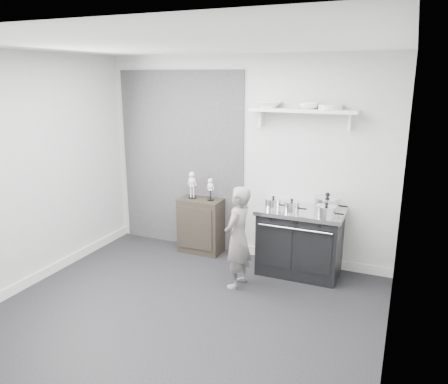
{
  "coord_description": "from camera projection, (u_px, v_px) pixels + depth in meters",
  "views": [
    {
      "loc": [
        2.02,
        -3.6,
        2.43
      ],
      "look_at": [
        0.07,
        0.95,
        1.1
      ],
      "focal_mm": 35.0,
      "sensor_mm": 36.0,
      "label": 1
    }
  ],
  "objects": [
    {
      "name": "room_shell",
      "position": [
        177.0,
        158.0,
        4.33
      ],
      "size": [
        4.02,
        3.62,
        2.71
      ],
      "color": "beige",
      "rests_on": "ground"
    },
    {
      "name": "stove",
      "position": [
        300.0,
        241.0,
        5.46
      ],
      "size": [
        1.04,
        0.65,
        0.84
      ],
      "color": "black",
      "rests_on": "ground"
    },
    {
      "name": "pot_front_right",
      "position": [
        326.0,
        212.0,
        5.02
      ],
      "size": [
        0.31,
        0.23,
        0.18
      ],
      "color": "silver",
      "rests_on": "stove"
    },
    {
      "name": "child",
      "position": [
        238.0,
        237.0,
        5.06
      ],
      "size": [
        0.34,
        0.47,
        1.22
      ],
      "primitive_type": "imported",
      "rotation": [
        0.0,
        0.0,
        -1.68
      ],
      "color": "slate",
      "rests_on": "ground"
    },
    {
      "name": "side_cabinet",
      "position": [
        201.0,
        225.0,
        6.13
      ],
      "size": [
        0.59,
        0.35,
        0.77
      ],
      "primitive_type": "cube",
      "color": "black",
      "rests_on": "ground"
    },
    {
      "name": "wall_shelf",
      "position": [
        303.0,
        111.0,
        5.26
      ],
      "size": [
        1.3,
        0.26,
        0.24
      ],
      "color": "silver",
      "rests_on": "room_shell"
    },
    {
      "name": "pot_back_right",
      "position": [
        327.0,
        204.0,
        5.28
      ],
      "size": [
        0.41,
        0.32,
        0.23
      ],
      "color": "silver",
      "rests_on": "stove"
    },
    {
      "name": "pot_front_left",
      "position": [
        273.0,
        203.0,
        5.37
      ],
      "size": [
        0.29,
        0.2,
        0.16
      ],
      "color": "silver",
      "rests_on": "stove"
    },
    {
      "name": "bowl_large",
      "position": [
        269.0,
        105.0,
        5.4
      ],
      "size": [
        0.31,
        0.31,
        0.08
      ],
      "primitive_type": "imported",
      "color": "white",
      "rests_on": "wall_shelf"
    },
    {
      "name": "skeleton_full",
      "position": [
        192.0,
        183.0,
        6.03
      ],
      "size": [
        0.12,
        0.08,
        0.43
      ],
      "primitive_type": null,
      "color": "beige",
      "rests_on": "side_cabinet"
    },
    {
      "name": "plate_stack",
      "position": [
        330.0,
        107.0,
        5.11
      ],
      "size": [
        0.29,
        0.29,
        0.06
      ],
      "primitive_type": "cylinder",
      "color": "silver",
      "rests_on": "wall_shelf"
    },
    {
      "name": "bowl_small",
      "position": [
        309.0,
        106.0,
        5.21
      ],
      "size": [
        0.23,
        0.23,
        0.07
      ],
      "primitive_type": "imported",
      "color": "white",
      "rests_on": "wall_shelf"
    },
    {
      "name": "skeleton_torso",
      "position": [
        210.0,
        188.0,
        5.93
      ],
      "size": [
        0.1,
        0.06,
        0.35
      ],
      "primitive_type": null,
      "color": "beige",
      "rests_on": "side_cabinet"
    },
    {
      "name": "ground",
      "position": [
        182.0,
        314.0,
        4.59
      ],
      "size": [
        4.0,
        4.0,
        0.0
      ],
      "primitive_type": "plane",
      "color": "black",
      "rests_on": "ground"
    },
    {
      "name": "pot_front_center",
      "position": [
        292.0,
        207.0,
        5.22
      ],
      "size": [
        0.28,
        0.19,
        0.17
      ],
      "color": "silver",
      "rests_on": "stove"
    }
  ]
}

